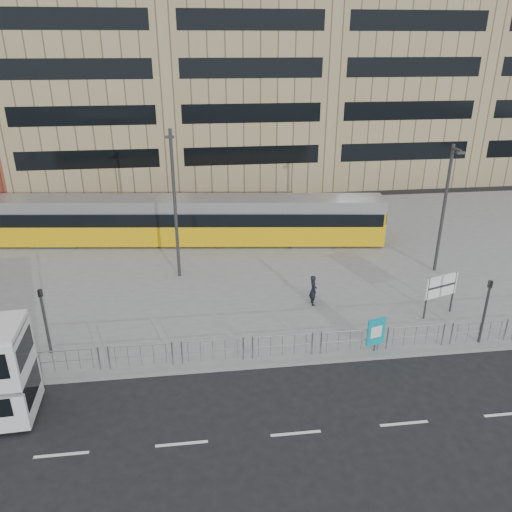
{
  "coord_description": "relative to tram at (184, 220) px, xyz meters",
  "views": [
    {
      "loc": [
        -1.1,
        -17.44,
        12.71
      ],
      "look_at": [
        1.84,
        6.0,
        2.59
      ],
      "focal_mm": 35.0,
      "sensor_mm": 36.0,
      "label": 1
    }
  ],
  "objects": [
    {
      "name": "ground",
      "position": [
        1.93,
        -14.67,
        -1.72
      ],
      "size": [
        120.0,
        120.0,
        0.0
      ],
      "primitive_type": "plane",
      "color": "black",
      "rests_on": "ground"
    },
    {
      "name": "plaza",
      "position": [
        1.93,
        -2.67,
        -1.65
      ],
      "size": [
        64.0,
        24.0,
        0.15
      ],
      "primitive_type": "cube",
      "color": "slate",
      "rests_on": "ground"
    },
    {
      "name": "kerb",
      "position": [
        1.93,
        -14.62,
        -1.65
      ],
      "size": [
        64.0,
        0.25,
        0.17
      ],
      "primitive_type": "cube",
      "color": "gray",
      "rests_on": "ground"
    },
    {
      "name": "building_row",
      "position": [
        3.48,
        19.6,
        11.19
      ],
      "size": [
        70.4,
        18.4,
        31.2
      ],
      "color": "brown",
      "rests_on": "ground"
    },
    {
      "name": "pedestrian_barrier",
      "position": [
        3.93,
        -14.17,
        -0.74
      ],
      "size": [
        32.07,
        0.07,
        1.1
      ],
      "color": "gray",
      "rests_on": "plaza"
    },
    {
      "name": "road_markings",
      "position": [
        2.93,
        -18.67,
        -1.72
      ],
      "size": [
        62.0,
        0.12,
        0.01
      ],
      "primitive_type": "cube",
      "color": "white",
      "rests_on": "ground"
    },
    {
      "name": "tram",
      "position": [
        0.0,
        0.0,
        0.0
      ],
      "size": [
        26.7,
        5.67,
        3.13
      ],
      "rotation": [
        0.0,
        0.0,
        -0.12
      ],
      "color": "gold",
      "rests_on": "plaza"
    },
    {
      "name": "station_sign",
      "position": [
        12.55,
        -11.59,
        -0.06
      ],
      "size": [
        1.84,
        0.65,
        2.19
      ],
      "rotation": [
        0.0,
        0.0,
        0.31
      ],
      "color": "#2D2D30",
      "rests_on": "plaza"
    },
    {
      "name": "ad_panel",
      "position": [
        8.34,
        -14.27,
        -0.6
      ],
      "size": [
        0.87,
        0.29,
        1.66
      ],
      "rotation": [
        0.0,
        0.0,
        0.26
      ],
      "color": "#2D2D30",
      "rests_on": "plaza"
    },
    {
      "name": "pedestrian",
      "position": [
        6.61,
        -9.72,
        -0.75
      ],
      "size": [
        0.4,
        0.6,
        1.64
      ],
      "primitive_type": "imported",
      "rotation": [
        0.0,
        0.0,
        1.58
      ],
      "color": "black",
      "rests_on": "plaza"
    },
    {
      "name": "traffic_light_west",
      "position": [
        -5.83,
        -12.62,
        0.4
      ],
      "size": [
        0.21,
        0.24,
        3.1
      ],
      "rotation": [
        0.0,
        0.0,
        -0.26
      ],
      "color": "#2D2D30",
      "rests_on": "plaza"
    },
    {
      "name": "traffic_light_east",
      "position": [
        13.32,
        -14.17,
        0.4
      ],
      "size": [
        0.17,
        0.2,
        3.1
      ],
      "rotation": [
        0.0,
        0.0,
        -0.01
      ],
      "color": "#2D2D30",
      "rests_on": "plaza"
    },
    {
      "name": "lamp_post_west",
      "position": [
        -0.33,
        -5.42,
        3.04
      ],
      "size": [
        0.45,
        1.04,
        8.47
      ],
      "color": "#2D2D30",
      "rests_on": "plaza"
    },
    {
      "name": "lamp_post_east",
      "position": [
        14.84,
        -6.54,
        2.55
      ],
      "size": [
        0.45,
        1.04,
        7.51
      ],
      "color": "#2D2D30",
      "rests_on": "plaza"
    }
  ]
}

